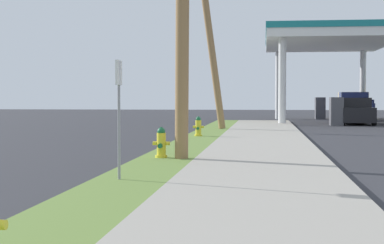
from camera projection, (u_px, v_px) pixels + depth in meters
fire_hydrant_second at (161, 144)px, 14.95m from camera, size 0.42×0.38×0.74m
fire_hydrant_third at (198, 127)px, 23.36m from camera, size 0.42×0.37×0.74m
utility_pole_background at (210, 38)px, 28.62m from camera, size 1.98×0.70×8.28m
street_sign_post at (119, 94)px, 10.93m from camera, size 0.05×0.36×2.12m
car_black_by_near_pump at (354, 112)px, 36.38m from camera, size 1.96×4.51×1.57m
truck_navy_at_forecourt at (355, 107)px, 43.15m from camera, size 2.28×5.46×1.97m
truck_tan_on_apron at (350, 107)px, 46.11m from camera, size 2.42×5.51×1.97m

